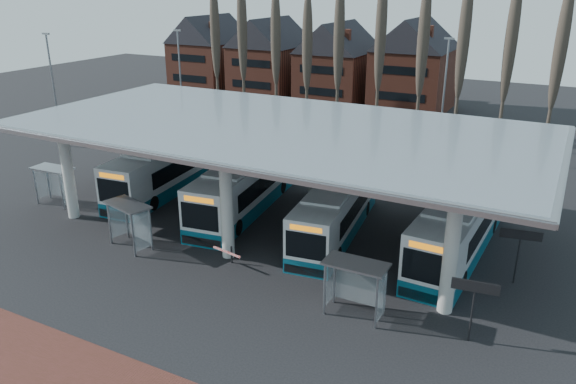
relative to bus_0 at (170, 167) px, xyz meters
The scene contains 17 objects.
ground 13.89m from the bus_0, 44.70° to the right, with size 140.00×140.00×0.00m, color black.
station_canopy 10.74m from the bus_0, ahead, with size 32.00×16.00×6.34m.
poplar_row 26.26m from the bus_0, 67.17° to the left, with size 45.10×1.10×14.50m.
townhouse_row 35.07m from the bus_0, 99.83° to the left, with size 36.80×10.30×12.25m.
lamp_post_a 15.23m from the bus_0, 123.68° to the left, with size 0.80×0.16×10.17m.
lamp_post_b 23.00m from the bus_0, 45.88° to the left, with size 0.80×0.16×10.17m.
lamp_post_d 17.15m from the bus_0, 165.14° to the left, with size 0.80×0.16×10.17m.
bus_0 is the anchor object (origin of this frame).
bus_1 7.07m from the bus_0, ahead, with size 4.27×12.78×3.48m.
bus_2 13.98m from the bus_0, ahead, with size 3.94×11.81×3.22m.
bus_3 21.03m from the bus_0, ahead, with size 3.18×12.68×3.50m.
shelter_0 7.79m from the bus_0, 130.29° to the right, with size 2.88×1.54×2.61m.
shelter_1 9.64m from the bus_0, 64.11° to the right, with size 3.15×2.13×2.67m.
shelter_2 20.42m from the bus_0, 27.21° to the right, with size 2.89×1.45×2.68m.
info_sign_0 24.97m from the bus_0, 21.29° to the right, with size 1.94×0.33×2.89m.
info_sign_1 24.53m from the bus_0, ahead, with size 1.98×0.45×2.96m.
barrier 13.24m from the bus_0, 38.05° to the right, with size 1.96×0.72×0.99m.
Camera 1 is at (15.96, -20.87, 14.49)m, focal length 35.00 mm.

